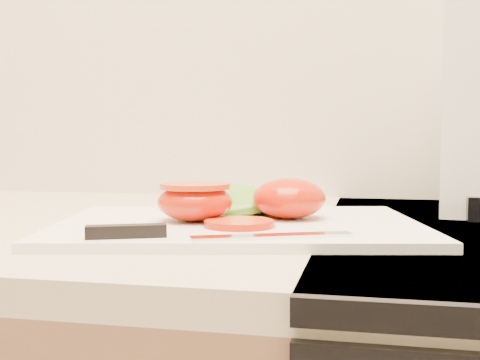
# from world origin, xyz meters

# --- Properties ---
(cutting_board) EXTENTS (0.45, 0.36, 0.01)m
(cutting_board) POSITION_xyz_m (0.08, 1.61, 0.94)
(cutting_board) COLOR white
(cutting_board) RESTS_ON counter
(tomato_half_dome) EXTENTS (0.08, 0.08, 0.05)m
(tomato_half_dome) POSITION_xyz_m (0.13, 1.64, 0.96)
(tomato_half_dome) COLOR red
(tomato_half_dome) RESTS_ON cutting_board
(tomato_half_cut) EXTENTS (0.08, 0.08, 0.04)m
(tomato_half_cut) POSITION_xyz_m (0.03, 1.60, 0.96)
(tomato_half_cut) COLOR red
(tomato_half_cut) RESTS_ON cutting_board
(tomato_slice_0) EXTENTS (0.07, 0.07, 0.01)m
(tomato_slice_0) POSITION_xyz_m (0.09, 1.57, 0.94)
(tomato_slice_0) COLOR #E35C27
(tomato_slice_0) RESTS_ON cutting_board
(lettuce_leaf_0) EXTENTS (0.18, 0.15, 0.03)m
(lettuce_leaf_0) POSITION_xyz_m (0.04, 1.69, 0.95)
(lettuce_leaf_0) COLOR #60AD2D
(lettuce_leaf_0) RESTS_ON cutting_board
(lettuce_leaf_1) EXTENTS (0.13, 0.14, 0.02)m
(lettuce_leaf_1) POSITION_xyz_m (0.09, 1.70, 0.95)
(lettuce_leaf_1) COLOR #60AD2D
(lettuce_leaf_1) RESTS_ON cutting_board
(knife) EXTENTS (0.24, 0.09, 0.01)m
(knife) POSITION_xyz_m (0.05, 1.49, 0.94)
(knife) COLOR silver
(knife) RESTS_ON cutting_board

